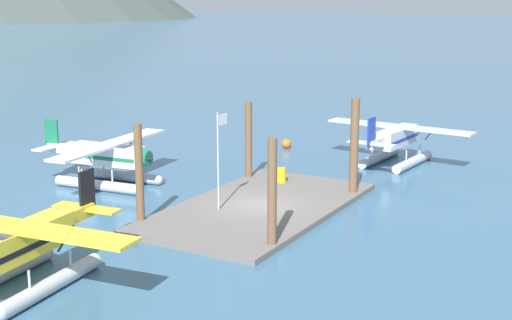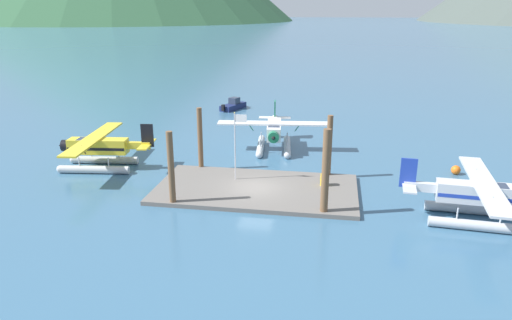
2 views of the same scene
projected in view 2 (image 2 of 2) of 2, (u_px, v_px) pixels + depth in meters
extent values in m
plane|color=#38607F|center=(256.00, 191.00, 34.40)|extent=(1200.00, 1200.00, 0.00)
cube|color=#66605B|center=(256.00, 189.00, 34.35)|extent=(14.55, 7.87, 0.30)
cylinder|color=brown|center=(171.00, 169.00, 31.06)|extent=(0.43, 0.43, 5.19)
cylinder|color=brown|center=(325.00, 173.00, 29.52)|extent=(0.49, 0.49, 5.74)
cylinder|color=brown|center=(200.00, 139.00, 38.07)|extent=(0.41, 0.41, 5.20)
cylinder|color=brown|center=(329.00, 147.00, 36.24)|extent=(0.43, 0.43, 5.03)
cylinder|color=silver|center=(235.00, 147.00, 35.14)|extent=(0.08, 0.08, 5.11)
cube|color=white|center=(241.00, 118.00, 34.39)|extent=(0.90, 0.03, 0.56)
sphere|color=gold|center=(234.00, 113.00, 34.34)|extent=(0.10, 0.10, 0.10)
cylinder|color=gold|center=(324.00, 180.00, 34.53)|extent=(0.58, 0.58, 0.88)
torus|color=gold|center=(324.00, 180.00, 34.53)|extent=(0.62, 0.62, 0.04)
sphere|color=orange|center=(456.00, 170.00, 37.72)|extent=(0.73, 0.73, 0.73)
cylinder|color=#B7BABF|center=(287.00, 146.00, 44.24)|extent=(1.27, 5.64, 0.64)
sphere|color=#B7BABF|center=(287.00, 155.00, 41.59)|extent=(0.64, 0.64, 0.64)
cylinder|color=#B7BABF|center=(261.00, 146.00, 44.37)|extent=(1.27, 5.64, 0.64)
sphere|color=#B7BABF|center=(259.00, 155.00, 41.71)|extent=(0.64, 0.64, 0.64)
cylinder|color=#B7BABF|center=(287.00, 143.00, 42.90)|extent=(0.10, 0.10, 0.70)
cylinder|color=#B7BABF|center=(287.00, 136.00, 45.17)|extent=(0.10, 0.10, 0.70)
cylinder|color=#B7BABF|center=(260.00, 143.00, 43.03)|extent=(0.10, 0.10, 0.70)
cylinder|color=#B7BABF|center=(261.00, 136.00, 45.30)|extent=(0.10, 0.10, 0.70)
cube|color=white|center=(274.00, 130.00, 43.81)|extent=(1.77, 4.91, 1.20)
cube|color=#196B47|center=(274.00, 131.00, 43.84)|extent=(1.78, 4.82, 0.24)
cube|color=#283347|center=(274.00, 129.00, 42.68)|extent=(1.17, 1.21, 0.56)
cube|color=white|center=(274.00, 123.00, 43.31)|extent=(10.49, 2.56, 0.14)
cylinder|color=#196B47|center=(298.00, 127.00, 43.30)|extent=(0.63, 0.15, 0.84)
cylinder|color=#196B47|center=(250.00, 126.00, 43.53)|extent=(0.63, 0.15, 0.84)
cylinder|color=#196B47|center=(274.00, 137.00, 41.24)|extent=(1.02, 0.70, 0.96)
cone|color=black|center=(273.00, 139.00, 40.82)|extent=(0.40, 0.39, 0.36)
cube|color=white|center=(275.00, 120.00, 46.86)|extent=(0.68, 2.24, 0.56)
cube|color=#196B47|center=(275.00, 110.00, 47.45)|extent=(0.23, 1.01, 1.90)
cube|color=white|center=(275.00, 118.00, 47.59)|extent=(3.27, 1.15, 0.10)
cylinder|color=#B7BABF|center=(470.00, 209.00, 30.53)|extent=(5.63, 1.08, 0.64)
cylinder|color=#B7BABF|center=(477.00, 226.00, 28.23)|extent=(5.63, 1.08, 0.64)
cylinder|color=#B7BABF|center=(492.00, 201.00, 30.05)|extent=(0.10, 0.10, 0.70)
cylinder|color=#B7BABF|center=(452.00, 198.00, 30.60)|extent=(0.10, 0.10, 0.70)
cylinder|color=#B7BABF|center=(501.00, 218.00, 27.74)|extent=(0.10, 0.10, 0.70)
cylinder|color=#B7BABF|center=(457.00, 213.00, 28.30)|extent=(0.10, 0.10, 0.70)
cube|color=silver|center=(477.00, 193.00, 28.88)|extent=(4.88, 1.62, 1.20)
cube|color=#1E389E|center=(477.00, 195.00, 28.91)|extent=(4.79, 1.63, 0.24)
cube|color=#283347|center=(497.00, 190.00, 28.53)|extent=(1.18, 1.14, 0.56)
cube|color=silver|center=(484.00, 183.00, 28.60)|extent=(2.23, 10.48, 0.14)
cylinder|color=#1E389E|center=(477.00, 176.00, 30.73)|extent=(0.13, 0.63, 0.84)
cylinder|color=#1E389E|center=(491.00, 202.00, 26.68)|extent=(0.13, 0.63, 0.84)
cube|color=silver|center=(422.00, 187.00, 29.60)|extent=(2.23, 0.61, 0.56)
cube|color=#1E389E|center=(408.00, 173.00, 29.55)|extent=(1.01, 0.20, 1.90)
cube|color=silver|center=(409.00, 184.00, 29.76)|extent=(1.05, 3.25, 0.10)
cylinder|color=#B7BABF|center=(95.00, 170.00, 37.94)|extent=(5.64, 1.29, 0.64)
sphere|color=#B7BABF|center=(61.00, 169.00, 38.08)|extent=(0.64, 0.64, 0.64)
cylinder|color=#B7BABF|center=(106.00, 160.00, 40.32)|extent=(5.64, 1.29, 0.64)
sphere|color=#B7BABF|center=(74.00, 160.00, 40.45)|extent=(0.64, 0.64, 0.64)
cylinder|color=#B7BABF|center=(79.00, 161.00, 37.79)|extent=(0.10, 0.10, 0.70)
cylinder|color=#B7BABF|center=(108.00, 162.00, 37.68)|extent=(0.10, 0.10, 0.70)
cylinder|color=#B7BABF|center=(91.00, 152.00, 40.17)|extent=(0.10, 0.10, 0.70)
cylinder|color=#B7BABF|center=(119.00, 153.00, 40.05)|extent=(0.10, 0.10, 0.70)
cube|color=yellow|center=(98.00, 146.00, 38.63)|extent=(4.91, 1.79, 1.20)
cube|color=black|center=(98.00, 147.00, 38.66)|extent=(4.82, 1.80, 0.24)
cube|color=#283347|center=(85.00, 142.00, 38.58)|extent=(1.22, 1.18, 0.56)
cube|color=yellow|center=(94.00, 138.00, 38.43)|extent=(2.61, 10.49, 0.14)
cylinder|color=black|center=(84.00, 150.00, 36.45)|extent=(0.15, 0.63, 0.84)
cylinder|color=black|center=(104.00, 135.00, 40.63)|extent=(0.15, 0.63, 0.84)
cylinder|color=black|center=(66.00, 146.00, 38.76)|extent=(0.71, 1.02, 0.96)
cone|color=black|center=(61.00, 145.00, 38.78)|extent=(0.39, 0.40, 0.36)
cube|color=yellow|center=(137.00, 145.00, 38.44)|extent=(2.24, 0.69, 0.56)
cube|color=black|center=(147.00, 135.00, 38.14)|extent=(1.01, 0.24, 1.90)
cube|color=yellow|center=(147.00, 144.00, 38.38)|extent=(1.17, 3.27, 0.10)
cube|color=navy|center=(233.00, 107.00, 61.74)|extent=(2.93, 4.46, 0.70)
sphere|color=navy|center=(242.00, 104.00, 63.46)|extent=(0.70, 0.70, 0.70)
cube|color=#283347|center=(234.00, 101.00, 61.76)|extent=(1.46, 1.52, 0.80)
cube|color=black|center=(223.00, 108.00, 59.81)|extent=(0.45, 0.43, 0.80)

